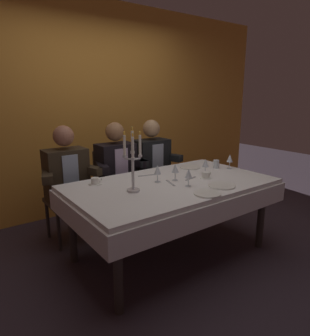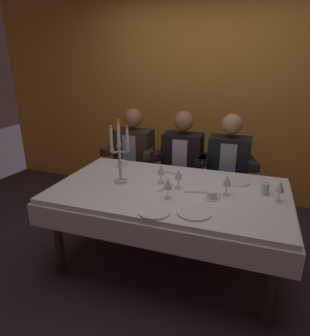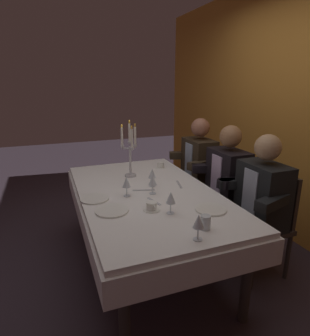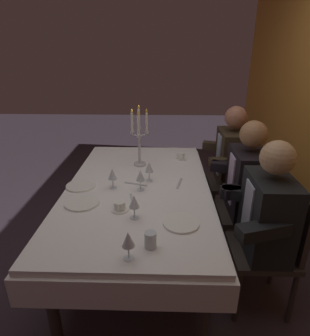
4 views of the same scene
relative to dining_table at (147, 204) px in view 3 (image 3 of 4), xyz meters
The scene contains 21 objects.
ground_plane 0.62m from the dining_table, ahead, with size 12.00×12.00×0.00m, color #332831.
back_wall 1.81m from the dining_table, 90.00° to the left, with size 6.00×0.12×2.70m, color orange.
dining_table is the anchor object (origin of this frame).
candelabra 0.57m from the dining_table, behind, with size 0.15×0.17×0.55m.
dinner_plate_0 0.46m from the dining_table, 87.48° to the right, with size 0.23×0.23×0.01m, color white.
dinner_plate_1 0.48m from the dining_table, 52.07° to the right, with size 0.24×0.24×0.01m, color white.
dinner_plate_2 0.62m from the dining_table, 31.05° to the left, with size 0.23×0.23×0.01m, color white.
wine_glass_0 0.88m from the dining_table, ahead, with size 0.07×0.07×0.16m.
wine_glass_1 0.25m from the dining_table, 23.27° to the left, with size 0.07×0.07×0.16m.
wine_glass_2 0.30m from the dining_table, 77.76° to the right, with size 0.07×0.07×0.16m.
wine_glass_3 0.27m from the dining_table, 139.84° to the left, with size 0.07×0.07×0.16m.
wine_glass_4 0.52m from the dining_table, ahead, with size 0.07×0.07×0.16m.
water_tumbler_0 0.78m from the dining_table, 10.10° to the left, with size 0.06×0.06×0.09m, color silver.
coffee_cup_0 0.72m from the dining_table, 148.84° to the left, with size 0.13×0.12×0.06m.
coffee_cup_1 0.40m from the dining_table, 13.74° to the right, with size 0.13×0.12×0.06m.
knife_0 0.35m from the dining_table, 99.43° to the left, with size 0.19×0.02×0.01m, color #B7B7BC.
fork_1 0.26m from the dining_table, ahead, with size 0.17×0.02×0.01m, color #B7B7BC.
knife_2 0.13m from the dining_table, 148.46° to the right, with size 0.19×0.02×0.01m, color #B7B7BC.
seated_diner_0 1.13m from the dining_table, 127.98° to the left, with size 0.63×0.48×1.24m.
seated_diner_1 0.90m from the dining_table, 96.97° to the left, with size 0.63×0.48×1.24m.
seated_diner_2 0.98m from the dining_table, 66.05° to the left, with size 0.63×0.48×1.24m.
Camera 3 is at (2.18, -0.75, 1.64)m, focal length 31.06 mm.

